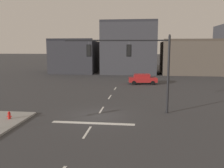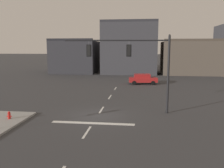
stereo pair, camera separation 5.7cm
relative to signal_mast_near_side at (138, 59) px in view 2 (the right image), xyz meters
The scene contains 7 objects.
ground_plane 5.91m from the signal_mast_near_side, 156.83° to the right, with size 400.00×400.00×0.00m, color #353538.
stop_bar_paint 6.67m from the signal_mast_near_side, 133.89° to the right, with size 6.40×0.50×0.01m, color silver.
lane_centreline 5.77m from the signal_mast_near_side, 169.59° to the left, with size 0.16×26.40×0.01m.
signal_mast_near_side is the anchor object (origin of this frame).
car_lot_nearside 17.65m from the signal_mast_near_side, 88.10° to the left, with size 4.59×2.28×1.61m.
fire_hydrant 11.44m from the signal_mast_near_side, 160.29° to the right, with size 0.40×0.30×0.75m.
building_row 35.32m from the signal_mast_near_side, 83.34° to the left, with size 45.71×13.99×11.42m.
Camera 2 is at (3.63, -19.44, 5.71)m, focal length 38.67 mm.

